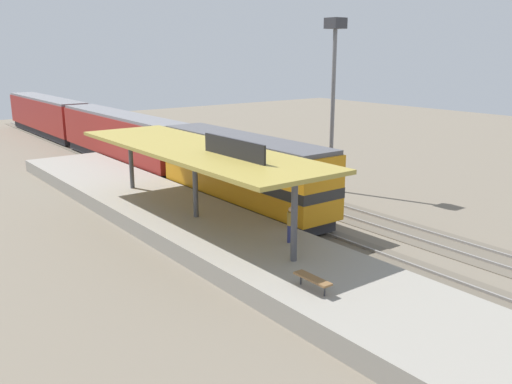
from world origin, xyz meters
The scene contains 11 objects.
ground_plane centered at (2.00, 0.00, 0.00)m, with size 120.00×120.00×0.00m, color #706656.
track_near centered at (0.00, 0.00, 0.03)m, with size 3.20×110.00×0.16m.
track_far centered at (4.60, 0.00, 0.03)m, with size 3.20×110.00×0.16m.
platform centered at (-4.60, 0.00, 0.45)m, with size 6.00×44.00×0.90m, color gray.
station_canopy centered at (-4.60, -0.09, 4.53)m, with size 5.20×18.00×4.70m.
platform_bench centered at (-6.00, -10.69, 1.34)m, with size 0.44×1.70×0.50m.
locomotive centered at (0.00, 2.09, 2.41)m, with size 2.93×14.43×4.44m.
passenger_carriage_front centered at (0.00, 20.09, 2.31)m, with size 2.90×20.00×4.24m.
passenger_carriage_rear centered at (0.00, 40.89, 2.31)m, with size 2.90×20.00×4.24m.
light_mast centered at (7.80, 2.31, 8.40)m, with size 1.10×1.10×11.70m.
person_waiting centered at (-3.20, -6.17, 1.85)m, with size 0.34×0.34×1.71m.
Camera 1 is at (-19.11, -24.46, 9.59)m, focal length 38.36 mm.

